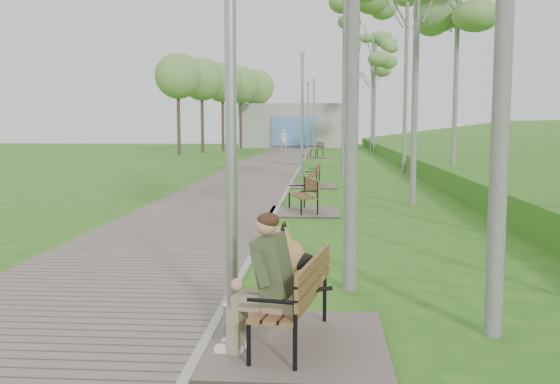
% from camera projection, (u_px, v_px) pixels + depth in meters
% --- Properties ---
extents(ground, '(120.00, 120.00, 0.00)m').
position_uv_depth(ground, '(228.00, 302.00, 7.69)').
color(ground, '#276019').
rests_on(ground, ground).
extents(walkway, '(3.50, 67.00, 0.04)m').
position_uv_depth(walkway, '(261.00, 170.00, 29.13)').
color(walkway, '#75665F').
rests_on(walkway, ground).
extents(kerb, '(0.10, 67.00, 0.05)m').
position_uv_depth(kerb, '(298.00, 170.00, 29.01)').
color(kerb, '#999993').
rests_on(kerb, ground).
extents(building_north, '(10.00, 5.20, 4.00)m').
position_uv_depth(building_north, '(295.00, 126.00, 58.12)').
color(building_north, '#9E9E99').
rests_on(building_north, ground).
extents(bench_main, '(1.82, 2.02, 1.59)m').
position_uv_depth(bench_main, '(285.00, 303.00, 6.12)').
color(bench_main, '#75665F').
rests_on(bench_main, ground).
extents(bench_second, '(1.71, 1.90, 1.05)m').
position_uv_depth(bench_second, '(303.00, 205.00, 15.39)').
color(bench_second, '#75665F').
rests_on(bench_second, ground).
extents(bench_third, '(1.61, 1.79, 0.99)m').
position_uv_depth(bench_third, '(313.00, 182.00, 21.68)').
color(bench_third, '#75665F').
rests_on(bench_third, ground).
extents(bench_far, '(2.03, 2.25, 1.25)m').
position_uv_depth(bench_far, '(317.00, 154.00, 40.30)').
color(bench_far, '#75665F').
rests_on(bench_far, ground).
extents(lamp_post_near, '(0.20, 0.20, 5.16)m').
position_uv_depth(lamp_post_near, '(231.00, 102.00, 6.33)').
color(lamp_post_near, '#9EA1A6').
rests_on(lamp_post_near, ground).
extents(lamp_post_second, '(0.19, 0.19, 5.00)m').
position_uv_depth(lamp_post_second, '(302.00, 120.00, 24.92)').
color(lamp_post_second, '#9EA1A6').
rests_on(lamp_post_second, ground).
extents(lamp_post_third, '(0.19, 0.19, 5.02)m').
position_uv_depth(lamp_post_third, '(308.00, 121.00, 42.50)').
color(lamp_post_third, '#9EA1A6').
rests_on(lamp_post_third, ground).
extents(lamp_post_far, '(0.22, 0.22, 5.58)m').
position_uv_depth(lamp_post_far, '(314.00, 118.00, 47.63)').
color(lamp_post_far, '#9EA1A6').
rests_on(lamp_post_far, ground).
extents(pedestrian_near, '(0.68, 0.50, 1.74)m').
position_uv_depth(pedestrian_near, '(284.00, 140.00, 51.08)').
color(pedestrian_near, silver).
rests_on(pedestrian_near, ground).
extents(pedestrian_far, '(0.80, 0.68, 1.48)m').
position_uv_depth(pedestrian_far, '(291.00, 140.00, 56.24)').
color(pedestrian_far, '#9D9689').
rests_on(pedestrian_far, ground).
extents(birch_mid_c, '(2.65, 2.65, 8.21)m').
position_uv_depth(birch_mid_c, '(345.00, 15.00, 24.43)').
color(birch_mid_c, silver).
rests_on(birch_mid_c, ground).
extents(birch_far_b, '(2.88, 2.88, 9.81)m').
position_uv_depth(birch_far_b, '(356.00, 9.00, 30.07)').
color(birch_far_b, silver).
rests_on(birch_far_b, ground).
extents(birch_far_c, '(2.27, 2.27, 8.04)m').
position_uv_depth(birch_far_c, '(375.00, 64.00, 43.45)').
color(birch_far_c, silver).
rests_on(birch_far_c, ground).
extents(birch_distant_b, '(2.61, 2.61, 9.44)m').
position_uv_depth(birch_distant_b, '(373.00, 54.00, 47.15)').
color(birch_distant_b, silver).
rests_on(birch_distant_b, ground).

